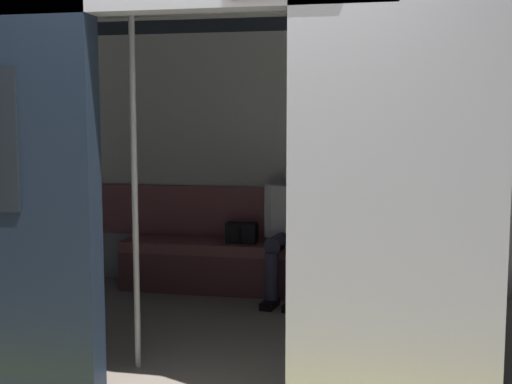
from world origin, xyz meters
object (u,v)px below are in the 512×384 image
object	(u,v)px
bench_seat	(268,256)
person_seated	(294,220)
handbag	(242,233)
grab_pole_door	(135,185)
book	(337,244)
train_car	(230,110)

from	to	relation	value
bench_seat	person_seated	xyz separation A→B (m)	(-0.22, 0.05, 0.32)
handbag	grab_pole_door	xyz separation A→B (m)	(0.22, 1.81, 0.58)
book	grab_pole_door	xyz separation A→B (m)	(1.02, 1.86, 0.66)
bench_seat	grab_pole_door	world-z (taller)	grab_pole_door
handbag	person_seated	bearing A→B (deg)	170.50
train_car	bench_seat	bearing A→B (deg)	-94.27
handbag	train_car	bearing A→B (deg)	98.89
train_car	person_seated	distance (m)	1.33
handbag	book	size ratio (longest dim) A/B	1.18
handbag	grab_pole_door	distance (m)	1.92
train_car	person_seated	bearing A→B (deg)	-107.41
bench_seat	book	size ratio (longest dim) A/B	11.62
handbag	book	world-z (taller)	handbag
grab_pole_door	train_car	bearing A→B (deg)	-115.80
train_car	book	xyz separation A→B (m)	(-0.64, -1.07, -1.10)
train_car	bench_seat	xyz separation A→B (m)	(-0.07, -1.00, -1.21)
bench_seat	person_seated	bearing A→B (deg)	166.67
person_seated	handbag	xyz separation A→B (m)	(0.46, -0.08, -0.14)
book	handbag	bearing A→B (deg)	29.73
train_car	bench_seat	world-z (taller)	train_car
book	grab_pole_door	bearing A→B (deg)	87.45
person_seated	book	size ratio (longest dim) A/B	5.27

